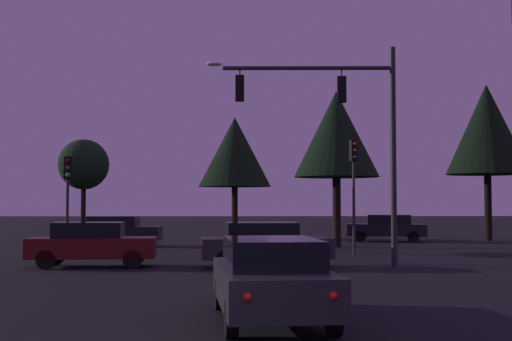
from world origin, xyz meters
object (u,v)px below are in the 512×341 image
object	(u,v)px
traffic_light_corner_right	(354,174)
tree_left_far	(84,165)
traffic_signal_mast_arm	(342,117)
car_crossing_right	(265,244)
tree_right_cluster	(336,135)
traffic_light_corner_left	(68,186)
car_crossing_left	(92,244)
tree_behind_sign	(235,152)
car_nearside_lane	(271,278)
car_far_lane	(116,230)
tree_center_horizon	(487,129)
car_parked_lot	(387,228)

from	to	relation	value
traffic_light_corner_right	tree_left_far	distance (m)	21.70
traffic_signal_mast_arm	tree_left_far	bearing A→B (deg)	122.48
car_crossing_right	tree_right_cluster	world-z (taller)	tree_right_cluster
traffic_signal_mast_arm	tree_right_cluster	size ratio (longest dim) A/B	0.97
traffic_light_corner_left	traffic_light_corner_right	bearing A→B (deg)	9.08
traffic_light_corner_left	car_crossing_left	distance (m)	4.35
traffic_light_corner_left	traffic_light_corner_right	distance (m)	11.75
car_crossing_left	tree_behind_sign	world-z (taller)	tree_behind_sign
car_nearside_lane	tree_behind_sign	world-z (taller)	tree_behind_sign
traffic_signal_mast_arm	tree_left_far	size ratio (longest dim) A/B	1.19
car_crossing_left	tree_behind_sign	distance (m)	9.56
car_far_lane	tree_right_cluster	world-z (taller)	tree_right_cluster
car_nearside_lane	car_crossing_left	distance (m)	12.22
car_far_lane	tree_left_far	size ratio (longest dim) A/B	0.72
tree_center_horizon	car_crossing_right	bearing A→B (deg)	-130.15
traffic_signal_mast_arm	car_parked_lot	xyz separation A→B (m)	(4.93, 15.19, -4.32)
car_parked_lot	tree_center_horizon	world-z (taller)	tree_center_horizon
car_far_lane	tree_center_horizon	xyz separation A→B (m)	(20.76, 4.62, 5.69)
traffic_light_corner_right	car_crossing_right	xyz separation A→B (m)	(-4.00, -5.65, -2.61)
traffic_light_corner_left	traffic_signal_mast_arm	bearing A→B (deg)	-19.86
traffic_light_corner_right	car_far_lane	bearing A→B (deg)	151.78
traffic_signal_mast_arm	tree_left_far	distance (m)	25.21
car_nearside_lane	car_parked_lot	world-z (taller)	same
traffic_signal_mast_arm	car_parked_lot	bearing A→B (deg)	72.02
traffic_light_corner_left	car_crossing_right	bearing A→B (deg)	-26.58
tree_left_far	traffic_signal_mast_arm	bearing A→B (deg)	-57.52
tree_center_horizon	car_crossing_left	bearing A→B (deg)	-140.98
car_crossing_right	car_far_lane	size ratio (longest dim) A/B	0.99
traffic_light_corner_left	tree_left_far	xyz separation A→B (m)	(-3.32, 17.57, 1.82)
car_far_lane	tree_behind_sign	xyz separation A→B (m)	(6.02, -3.86, 3.68)
car_crossing_left	traffic_light_corner_left	bearing A→B (deg)	116.23
tree_right_cluster	car_nearside_lane	bearing A→B (deg)	-101.59
traffic_light_corner_left	tree_behind_sign	world-z (taller)	tree_behind_sign
car_nearside_lane	tree_center_horizon	bearing A→B (deg)	62.34
tree_behind_sign	car_crossing_right	bearing A→B (deg)	-82.22
traffic_signal_mast_arm	car_nearside_lane	bearing A→B (deg)	-105.60
tree_behind_sign	tree_right_cluster	world-z (taller)	tree_right_cluster
traffic_light_corner_left	car_nearside_lane	bearing A→B (deg)	-63.15
traffic_light_corner_right	traffic_light_corner_left	bearing A→B (deg)	-170.92
car_nearside_lane	car_crossing_left	bearing A→B (deg)	117.04
traffic_signal_mast_arm	traffic_light_corner_left	bearing A→B (deg)	160.14
traffic_light_corner_left	traffic_light_corner_right	size ratio (longest dim) A/B	0.83
car_parked_lot	tree_center_horizon	size ratio (longest dim) A/B	0.51
traffic_light_corner_right	tree_center_horizon	distance (m)	14.66
tree_right_cluster	tree_left_far	bearing A→B (deg)	144.17
car_far_lane	tree_left_far	xyz separation A→B (m)	(-3.83, 9.78, 3.87)
traffic_light_corner_left	tree_right_cluster	xyz separation A→B (m)	(11.58, 6.81, 2.74)
car_crossing_left	tree_right_cluster	xyz separation A→B (m)	(9.89, 10.25, 4.79)
car_crossing_left	car_parked_lot	size ratio (longest dim) A/B	0.94
traffic_light_corner_right	tree_center_horizon	size ratio (longest dim) A/B	0.53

